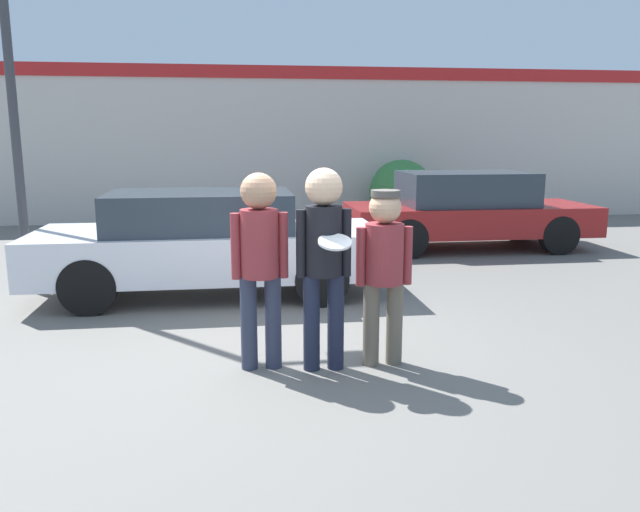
{
  "coord_description": "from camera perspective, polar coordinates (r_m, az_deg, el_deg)",
  "views": [
    {
      "loc": [
        -0.49,
        -5.67,
        2.1
      ],
      "look_at": [
        0.27,
        -0.08,
        1.0
      ],
      "focal_mm": 35.0,
      "sensor_mm": 36.0,
      "label": 1
    }
  ],
  "objects": [
    {
      "name": "parked_car_near",
      "position": [
        8.38,
        -10.28,
        1.26
      ],
      "size": [
        4.49,
        1.78,
        1.38
      ],
      "color": "silver",
      "rests_on": "ground"
    },
    {
      "name": "storefront_building",
      "position": [
        15.45,
        -6.06,
        10.17
      ],
      "size": [
        24.0,
        0.22,
        3.72
      ],
      "color": "beige",
      "rests_on": "ground"
    },
    {
      "name": "ground_plane",
      "position": [
        6.07,
        -2.69,
        -9.27
      ],
      "size": [
        56.0,
        56.0,
        0.0
      ],
      "primitive_type": "plane",
      "color": "#66635E"
    },
    {
      "name": "person_left",
      "position": [
        5.55,
        -5.53,
        0.27
      ],
      "size": [
        0.51,
        0.34,
        1.78
      ],
      "color": "#2D3347",
      "rests_on": "ground"
    },
    {
      "name": "person_right",
      "position": [
        5.67,
        5.88,
        -0.56
      ],
      "size": [
        0.52,
        0.35,
        1.62
      ],
      "color": "#665B4C",
      "rests_on": "ground"
    },
    {
      "name": "shrub",
      "position": [
        15.08,
        7.45,
        5.84
      ],
      "size": [
        1.53,
        1.53,
        1.53
      ],
      "color": "#387A3D",
      "rests_on": "ground"
    },
    {
      "name": "person_middle_with_frisbee",
      "position": [
        5.49,
        0.35,
        0.51
      ],
      "size": [
        0.49,
        0.55,
        1.82
      ],
      "color": "#1E2338",
      "rests_on": "ground"
    },
    {
      "name": "parked_car_far",
      "position": [
        11.96,
        13.35,
        4.12
      ],
      "size": [
        4.48,
        1.79,
        1.43
      ],
      "color": "maroon",
      "rests_on": "ground"
    },
    {
      "name": "street_lamp",
      "position": [
        9.35,
        -25.76,
        19.68
      ],
      "size": [
        1.18,
        0.35,
        6.05
      ],
      "color": "#38383D",
      "rests_on": "ground"
    }
  ]
}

